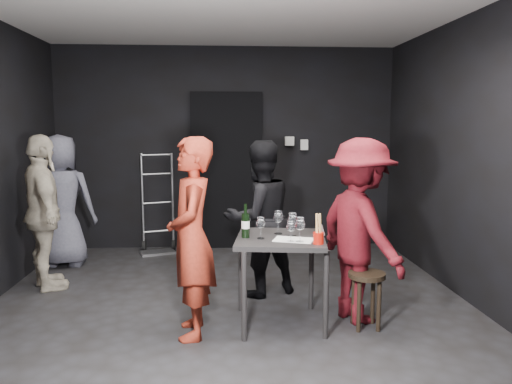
{
  "coord_description": "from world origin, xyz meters",
  "views": [
    {
      "loc": [
        -0.07,
        -4.27,
        1.67
      ],
      "look_at": [
        0.24,
        0.25,
        1.06
      ],
      "focal_mm": 35.0,
      "sensor_mm": 36.0,
      "label": 1
    }
  ],
  "objects": [
    {
      "name": "man_maroon",
      "position": [
        1.1,
        -0.2,
        0.81
      ],
      "size": [
        0.83,
        1.16,
        1.63
      ],
      "primitive_type": "imported",
      "rotation": [
        0.0,
        0.0,
        1.93
      ],
      "color": "#5B0E16",
      "rests_on": "floor"
    },
    {
      "name": "wallbox_lower",
      "position": [
        1.05,
        2.45,
        1.4
      ],
      "size": [
        0.1,
        0.06,
        0.14
      ],
      "primitive_type": "cube",
      "color": "#B7B7B2",
      "rests_on": "wall_back"
    },
    {
      "name": "wine_glass_b",
      "position": [
        0.13,
        -0.12,
        0.85
      ],
      "size": [
        0.09,
        0.09,
        0.2
      ],
      "primitive_type": null,
      "rotation": [
        0.0,
        0.0,
        0.19
      ],
      "color": "white",
      "rests_on": "tasting_table"
    },
    {
      "name": "wine_glass_e",
      "position": [
        0.54,
        -0.45,
        0.86
      ],
      "size": [
        0.11,
        0.11,
        0.22
      ],
      "primitive_type": null,
      "rotation": [
        0.0,
        0.0,
        0.34
      ],
      "color": "white",
      "rests_on": "tasting_table"
    },
    {
      "name": "wall_back",
      "position": [
        0.0,
        2.5,
        1.35
      ],
      "size": [
        4.5,
        0.04,
        2.7
      ],
      "primitive_type": "cube",
      "color": "black",
      "rests_on": "ground"
    },
    {
      "name": "tasting_mat",
      "position": [
        0.5,
        -0.37,
        0.75
      ],
      "size": [
        0.36,
        0.3,
        0.0
      ],
      "primitive_type": "cube",
      "rotation": [
        0.0,
        0.0,
        -0.33
      ],
      "color": "white",
      "rests_on": "tasting_table"
    },
    {
      "name": "server_red",
      "position": [
        -0.31,
        -0.42,
        0.83
      ],
      "size": [
        0.44,
        0.63,
        1.67
      ],
      "primitive_type": "imported",
      "rotation": [
        0.0,
        0.0,
        -1.51
      ],
      "color": "maroon",
      "rests_on": "floor"
    },
    {
      "name": "reserved_card",
      "position": [
        0.72,
        -0.26,
        0.8
      ],
      "size": [
        0.12,
        0.14,
        0.09
      ],
      "primitive_type": null,
      "rotation": [
        0.0,
        0.0,
        -0.42
      ],
      "color": "white",
      "rests_on": "tasting_table"
    },
    {
      "name": "floor",
      "position": [
        0.0,
        0.0,
        0.0
      ],
      "size": [
        4.5,
        5.0,
        0.02
      ],
      "primitive_type": "cube",
      "color": "black",
      "rests_on": "ground"
    },
    {
      "name": "tasting_table",
      "position": [
        0.41,
        -0.25,
        0.65
      ],
      "size": [
        0.72,
        0.72,
        0.75
      ],
      "rotation": [
        0.0,
        0.0,
        -0.14
      ],
      "color": "black",
      "rests_on": "floor"
    },
    {
      "name": "wine_glass_f",
      "position": [
        0.51,
        -0.24,
        0.86
      ],
      "size": [
        0.08,
        0.08,
        0.22
      ],
      "primitive_type": null,
      "rotation": [
        0.0,
        0.0,
        -0.01
      ],
      "color": "white",
      "rests_on": "tasting_table"
    },
    {
      "name": "woman_black",
      "position": [
        0.29,
        0.52,
        0.77
      ],
      "size": [
        0.85,
        0.69,
        1.55
      ],
      "primitive_type": "imported",
      "rotation": [
        0.0,
        0.0,
        3.58
      ],
      "color": "black",
      "rests_on": "floor"
    },
    {
      "name": "wine_glass_d",
      "position": [
        0.47,
        -0.42,
        0.84
      ],
      "size": [
        0.08,
        0.08,
        0.18
      ],
      "primitive_type": null,
      "rotation": [
        0.0,
        0.0,
        -0.11
      ],
      "color": "white",
      "rests_on": "tasting_table"
    },
    {
      "name": "wine_bottle",
      "position": [
        0.12,
        -0.26,
        0.86
      ],
      "size": [
        0.07,
        0.07,
        0.28
      ],
      "rotation": [
        0.0,
        0.0,
        -0.43
      ],
      "color": "black",
      "rests_on": "tasting_table"
    },
    {
      "name": "stool",
      "position": [
        1.11,
        -0.39,
        0.36
      ],
      "size": [
        0.3,
        0.3,
        0.47
      ],
      "rotation": [
        0.0,
        0.0,
        -0.34
      ],
      "color": "black",
      "rests_on": "floor"
    },
    {
      "name": "bystander_grey",
      "position": [
        -1.95,
        1.68,
        0.81
      ],
      "size": [
        0.81,
        0.47,
        1.63
      ],
      "primitive_type": "imported",
      "rotation": [
        0.0,
        0.0,
        3.09
      ],
      "color": "#555564",
      "rests_on": "floor"
    },
    {
      "name": "breadstick_cup",
      "position": [
        0.68,
        -0.52,
        0.87
      ],
      "size": [
        0.08,
        0.08,
        0.26
      ],
      "rotation": [
        0.0,
        0.0,
        0.08
      ],
      "color": "#B51409",
      "rests_on": "tasting_table"
    },
    {
      "name": "wall_right",
      "position": [
        2.25,
        0.0,
        1.35
      ],
      "size": [
        0.04,
        5.0,
        2.7
      ],
      "primitive_type": "cube",
      "color": "black",
      "rests_on": "ground"
    },
    {
      "name": "wall_front",
      "position": [
        0.0,
        -2.5,
        1.35
      ],
      "size": [
        4.5,
        0.04,
        2.7
      ],
      "primitive_type": "cube",
      "color": "black",
      "rests_on": "ground"
    },
    {
      "name": "hand_truck",
      "position": [
        -0.91,
        2.24,
        0.23
      ],
      "size": [
        0.43,
        0.36,
        1.3
      ],
      "rotation": [
        0.0,
        0.0,
        0.32
      ],
      "color": "#B2B2B7",
      "rests_on": "floor"
    },
    {
      "name": "bystander_cream",
      "position": [
        -1.86,
        0.81,
        0.83
      ],
      "size": [
        0.88,
        1.08,
        1.66
      ],
      "primitive_type": "imported",
      "rotation": [
        0.0,
        0.0,
        2.07
      ],
      "color": "#C2B49D",
      "rests_on": "floor"
    },
    {
      "name": "wallbox_upper",
      "position": [
        0.85,
        2.45,
        1.45
      ],
      "size": [
        0.12,
        0.06,
        0.12
      ],
      "primitive_type": "cube",
      "color": "#B7B7B2",
      "rests_on": "wall_back"
    },
    {
      "name": "wine_glass_a",
      "position": [
        0.24,
        -0.31,
        0.85
      ],
      "size": [
        0.08,
        0.08,
        0.2
      ],
      "primitive_type": null,
      "rotation": [
        0.0,
        0.0,
        0.12
      ],
      "color": "white",
      "rests_on": "tasting_table"
    },
    {
      "name": "doorway",
      "position": [
        0.0,
        2.44,
        1.05
      ],
      "size": [
        0.95,
        0.1,
        2.1
      ],
      "primitive_type": "cube",
      "color": "black",
      "rests_on": "ground"
    },
    {
      "name": "wine_glass_c",
      "position": [
        0.4,
        -0.14,
        0.86
      ],
      "size": [
        0.11,
        0.11,
        0.22
      ],
      "primitive_type": null,
      "rotation": [
        0.0,
        0.0,
        0.38
      ],
      "color": "white",
      "rests_on": "tasting_table"
    }
  ]
}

